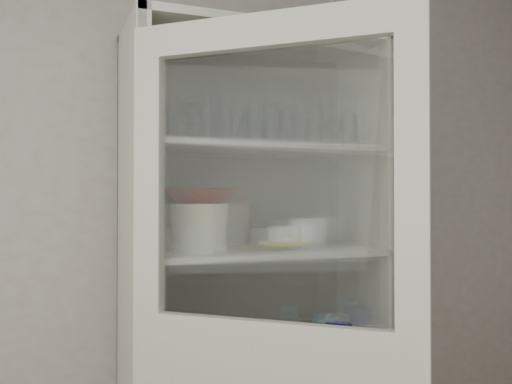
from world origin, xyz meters
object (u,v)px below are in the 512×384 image
object	(u,v)px
terracotta_bowl	(200,196)
mug_teal	(325,328)
mug_blue	(339,335)
measuring_cups	(244,355)
grey_bowl_stack	(308,233)
white_canister	(149,345)
pantry_cabinet	(250,329)
mug_white	(321,343)
goblet_2	(264,128)
goblet_0	(193,123)
teal_jar	(263,336)
goblet_1	(191,121)
goblet_3	(334,133)
plate_stack_back	(175,239)
cream_bowl	(199,213)
glass_platter	(285,246)
plate_stack_front	(199,237)
yellow_trivet	(285,243)
white_ramekin	(285,234)

from	to	relation	value
terracotta_bowl	mug_teal	distance (m)	0.80
mug_blue	measuring_cups	xyz separation A→B (m)	(-0.42, -0.04, -0.03)
grey_bowl_stack	white_canister	world-z (taller)	grey_bowl_stack
pantry_cabinet	mug_white	distance (m)	0.29
goblet_2	goblet_0	bearing A→B (deg)	-176.66
goblet_2	teal_jar	world-z (taller)	goblet_2
goblet_1	goblet_3	xyz separation A→B (m)	(0.65, 0.04, -0.01)
plate_stack_back	white_canister	xyz separation A→B (m)	(-0.12, -0.08, -0.38)
goblet_0	goblet_3	distance (m)	0.64
goblet_2	terracotta_bowl	size ratio (longest dim) A/B	0.75
plate_stack_back	cream_bowl	size ratio (longest dim) A/B	1.03
glass_platter	plate_stack_back	bearing A→B (deg)	163.68
goblet_0	plate_stack_front	distance (m)	0.45
glass_platter	teal_jar	world-z (taller)	glass_platter
terracotta_bowl	mug_blue	xyz separation A→B (m)	(0.58, 0.00, -0.56)
cream_bowl	mug_teal	xyz separation A→B (m)	(0.58, 0.10, -0.49)
cream_bowl	glass_platter	bearing A→B (deg)	4.76
teal_jar	goblet_1	bearing A→B (deg)	174.73
mug_blue	mug_white	xyz separation A→B (m)	(-0.14, -0.10, 0.00)
goblet_2	yellow_trivet	world-z (taller)	goblet_2
goblet_0	mug_blue	xyz separation A→B (m)	(0.57, -0.12, -0.84)
goblet_3	mug_teal	bearing A→B (deg)	-145.89
terracotta_bowl	white_canister	world-z (taller)	terracotta_bowl
plate_stack_front	cream_bowl	distance (m)	0.09
yellow_trivet	white_ramekin	size ratio (longest dim) A/B	1.10
goblet_1	white_ramekin	world-z (taller)	goblet_1
goblet_2	plate_stack_front	bearing A→B (deg)	-156.36
grey_bowl_stack	mug_teal	distance (m)	0.43
mug_white	plate_stack_front	bearing A→B (deg)	145.73
white_canister	white_ramekin	bearing A→B (deg)	-4.21
plate_stack_back	mug_white	world-z (taller)	plate_stack_back
plate_stack_front	mug_blue	xyz separation A→B (m)	(0.58, 0.00, -0.41)
yellow_trivet	grey_bowl_stack	distance (m)	0.10
goblet_0	measuring_cups	world-z (taller)	goblet_0
goblet_0	yellow_trivet	xyz separation A→B (m)	(0.35, -0.09, -0.47)
pantry_cabinet	goblet_1	size ratio (longest dim) A/B	11.07
plate_stack_back	teal_jar	xyz separation A→B (m)	(0.34, -0.06, -0.39)
terracotta_bowl	mug_white	size ratio (longest dim) A/B	2.13
plate_stack_back	measuring_cups	world-z (taller)	plate_stack_back
goblet_3	white_canister	bearing A→B (deg)	-174.16
mug_blue	white_canister	world-z (taller)	white_canister
goblet_3	mug_teal	distance (m)	0.83
white_ramekin	grey_bowl_stack	distance (m)	0.10
goblet_3	cream_bowl	bearing A→B (deg)	-166.80
glass_platter	teal_jar	xyz separation A→B (m)	(-0.07, 0.06, -0.36)
goblet_1	white_canister	bearing A→B (deg)	-164.83
yellow_trivet	white_ramekin	xyz separation A→B (m)	(0.00, 0.00, 0.04)
white_ramekin	teal_jar	bearing A→B (deg)	140.79
mug_blue	mug_white	size ratio (longest dim) A/B	1.10
white_ramekin	measuring_cups	world-z (taller)	white_ramekin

